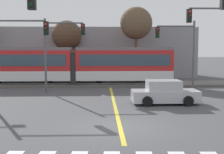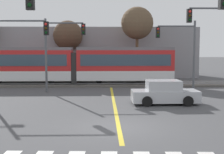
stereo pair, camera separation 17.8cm
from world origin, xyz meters
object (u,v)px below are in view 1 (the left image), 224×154
sedan_crossing (165,93)px  traffic_light_far_right (180,45)px  light_rail_tram (74,64)px  traffic_light_far_left (59,44)px  bare_tree_east (136,24)px  traffic_light_mid_left (8,44)px  bare_tree_west (67,36)px

sedan_crossing → traffic_light_far_right: 6.89m
light_rail_tram → traffic_light_far_left: traffic_light_far_left is taller
light_rail_tram → bare_tree_east: bare_tree_east is taller
bare_tree_east → traffic_light_mid_left: bearing=-127.9°
sedan_crossing → traffic_light_far_left: size_ratio=0.72×
bare_tree_west → sedan_crossing: bearing=-63.6°
light_rail_tram → traffic_light_mid_left: (-3.56, -8.74, 1.79)m
light_rail_tram → sedan_crossing: size_ratio=4.38×
light_rail_tram → traffic_light_far_right: (9.00, -4.45, 1.72)m
light_rail_tram → bare_tree_east: size_ratio=2.34×
sedan_crossing → traffic_light_far_left: (-7.38, 5.55, 3.19)m
bare_tree_east → traffic_light_far_left: bearing=-129.8°
traffic_light_far_left → bare_tree_west: (-0.48, 10.30, 1.02)m
light_rail_tram → traffic_light_far_right: traffic_light_far_right is taller
sedan_crossing → bare_tree_east: size_ratio=0.53×
traffic_light_far_right → sedan_crossing: bearing=-112.9°
bare_tree_east → light_rail_tram: bearing=-147.8°
traffic_light_far_left → traffic_light_far_right: 9.79m
traffic_light_far_left → traffic_light_mid_left: bearing=-123.7°
light_rail_tram → traffic_light_far_right: bearing=-26.3°
sedan_crossing → traffic_light_far_left: traffic_light_far_left is taller
sedan_crossing → light_rail_tram: bearing=123.1°
light_rail_tram → traffic_light_mid_left: 9.60m
traffic_light_far_left → traffic_light_far_right: bearing=0.8°
traffic_light_far_left → traffic_light_far_right: (9.79, 0.13, -0.12)m
traffic_light_far_right → bare_tree_west: bearing=135.3°
sedan_crossing → bare_tree_east: bare_tree_east is taller
traffic_light_far_left → bare_tree_west: 10.36m
traffic_light_mid_left → bare_tree_west: (2.29, 14.45, 1.07)m
sedan_crossing → bare_tree_east: 15.13m
traffic_light_far_left → bare_tree_east: 11.37m
sedan_crossing → bare_tree_west: 18.19m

